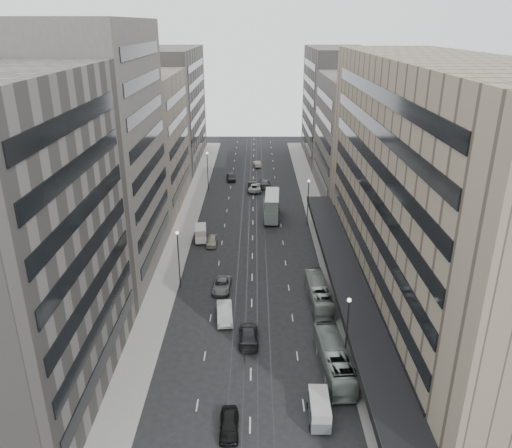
{
  "coord_description": "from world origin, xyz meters",
  "views": [
    {
      "loc": [
        0.51,
        -47.58,
        33.28
      ],
      "look_at": [
        0.56,
        18.14,
        6.86
      ],
      "focal_mm": 35.0,
      "sensor_mm": 36.0,
      "label": 1
    }
  ],
  "objects_px": {
    "double_decker": "(272,206)",
    "sedan_2": "(222,285)",
    "sedan_1": "(225,313)",
    "pedestrian": "(354,376)",
    "panel_van": "(201,233)",
    "sedan_0": "(229,424)",
    "vw_microbus": "(319,408)",
    "bus_near": "(334,359)",
    "bus_far": "(318,293)"
  },
  "relations": [
    {
      "from": "bus_near",
      "to": "sedan_2",
      "type": "xyz_separation_m",
      "value": [
        -12.55,
        16.9,
        -0.79
      ]
    },
    {
      "from": "bus_near",
      "to": "double_decker",
      "type": "distance_m",
      "value": 43.49
    },
    {
      "from": "panel_van",
      "to": "sedan_2",
      "type": "xyz_separation_m",
      "value": [
        4.46,
        -16.3,
        -0.7
      ]
    },
    {
      "from": "bus_near",
      "to": "bus_far",
      "type": "distance_m",
      "value": 13.52
    },
    {
      "from": "bus_far",
      "to": "panel_van",
      "type": "bearing_deg",
      "value": -51.13
    },
    {
      "from": "panel_van",
      "to": "sedan_0",
      "type": "height_order",
      "value": "panel_van"
    },
    {
      "from": "bus_near",
      "to": "sedan_0",
      "type": "xyz_separation_m",
      "value": [
        -10.32,
        -8.17,
        -0.77
      ]
    },
    {
      "from": "panel_van",
      "to": "sedan_1",
      "type": "relative_size",
      "value": 0.8
    },
    {
      "from": "bus_far",
      "to": "vw_microbus",
      "type": "bearing_deg",
      "value": 81.61
    },
    {
      "from": "vw_microbus",
      "to": "sedan_0",
      "type": "bearing_deg",
      "value": -169.37
    },
    {
      "from": "sedan_2",
      "to": "pedestrian",
      "type": "xyz_separation_m",
      "value": [
        14.25,
        -19.04,
        0.4
      ]
    },
    {
      "from": "vw_microbus",
      "to": "sedan_0",
      "type": "height_order",
      "value": "vw_microbus"
    },
    {
      "from": "sedan_0",
      "to": "pedestrian",
      "type": "relative_size",
      "value": 2.24
    },
    {
      "from": "sedan_2",
      "to": "pedestrian",
      "type": "height_order",
      "value": "pedestrian"
    },
    {
      "from": "double_decker",
      "to": "pedestrian",
      "type": "distance_m",
      "value": 45.86
    },
    {
      "from": "sedan_0",
      "to": "sedan_1",
      "type": "xyz_separation_m",
      "value": [
        -1.43,
        17.91,
        0.14
      ]
    },
    {
      "from": "double_decker",
      "to": "sedan_1",
      "type": "bearing_deg",
      "value": -98.23
    },
    {
      "from": "double_decker",
      "to": "vw_microbus",
      "type": "xyz_separation_m",
      "value": [
        2.73,
        -50.02,
        -1.31
      ]
    },
    {
      "from": "double_decker",
      "to": "sedan_2",
      "type": "relative_size",
      "value": 1.78
    },
    {
      "from": "double_decker",
      "to": "bus_near",
      "type": "bearing_deg",
      "value": -80.23
    },
    {
      "from": "sedan_1",
      "to": "panel_van",
      "type": "bearing_deg",
      "value": 97.44
    },
    {
      "from": "sedan_1",
      "to": "sedan_2",
      "type": "xyz_separation_m",
      "value": [
        -0.8,
        7.15,
        -0.17
      ]
    },
    {
      "from": "bus_near",
      "to": "sedan_1",
      "type": "relative_size",
      "value": 2.04
    },
    {
      "from": "bus_far",
      "to": "vw_microbus",
      "type": "xyz_separation_m",
      "value": [
        -2.29,
        -20.36,
        -0.14
      ]
    },
    {
      "from": "bus_far",
      "to": "pedestrian",
      "type": "bearing_deg",
      "value": 94.21
    },
    {
      "from": "double_decker",
      "to": "sedan_2",
      "type": "distance_m",
      "value": 27.41
    },
    {
      "from": "bus_near",
      "to": "double_decker",
      "type": "relative_size",
      "value": 1.2
    },
    {
      "from": "bus_near",
      "to": "sedan_0",
      "type": "distance_m",
      "value": 13.19
    },
    {
      "from": "bus_near",
      "to": "vw_microbus",
      "type": "distance_m",
      "value": 7.21
    },
    {
      "from": "sedan_1",
      "to": "pedestrian",
      "type": "xyz_separation_m",
      "value": [
        13.45,
        -11.89,
        0.23
      ]
    },
    {
      "from": "bus_near",
      "to": "vw_microbus",
      "type": "bearing_deg",
      "value": 67.82
    },
    {
      "from": "bus_near",
      "to": "bus_far",
      "type": "height_order",
      "value": "bus_near"
    },
    {
      "from": "panel_van",
      "to": "bus_far",
      "type": "bearing_deg",
      "value": -55.4
    },
    {
      "from": "bus_far",
      "to": "sedan_0",
      "type": "bearing_deg",
      "value": 62.57
    },
    {
      "from": "bus_near",
      "to": "vw_microbus",
      "type": "relative_size",
      "value": 2.5
    },
    {
      "from": "bus_far",
      "to": "sedan_0",
      "type": "height_order",
      "value": "bus_far"
    },
    {
      "from": "double_decker",
      "to": "panel_van",
      "type": "bearing_deg",
      "value": -137.04
    },
    {
      "from": "vw_microbus",
      "to": "panel_van",
      "type": "bearing_deg",
      "value": 111.38
    },
    {
      "from": "sedan_0",
      "to": "sedan_2",
      "type": "relative_size",
      "value": 0.85
    },
    {
      "from": "sedan_0",
      "to": "pedestrian",
      "type": "distance_m",
      "value": 13.45
    },
    {
      "from": "bus_far",
      "to": "double_decker",
      "type": "xyz_separation_m",
      "value": [
        -5.02,
        29.67,
        1.16
      ]
    },
    {
      "from": "bus_far",
      "to": "sedan_1",
      "type": "relative_size",
      "value": 1.94
    },
    {
      "from": "double_decker",
      "to": "sedan_0",
      "type": "relative_size",
      "value": 2.1
    },
    {
      "from": "panel_van",
      "to": "sedan_1",
      "type": "height_order",
      "value": "panel_van"
    },
    {
      "from": "bus_far",
      "to": "sedan_2",
      "type": "xyz_separation_m",
      "value": [
        -12.55,
        3.37,
        -0.72
      ]
    },
    {
      "from": "bus_far",
      "to": "panel_van",
      "type": "distance_m",
      "value": 26.01
    },
    {
      "from": "pedestrian",
      "to": "vw_microbus",
      "type": "bearing_deg",
      "value": 13.03
    },
    {
      "from": "double_decker",
      "to": "sedan_1",
      "type": "relative_size",
      "value": 1.69
    },
    {
      "from": "sedan_0",
      "to": "sedan_1",
      "type": "bearing_deg",
      "value": 93.13
    },
    {
      "from": "double_decker",
      "to": "sedan_2",
      "type": "xyz_separation_m",
      "value": [
        -7.53,
        -26.29,
        -1.88
      ]
    }
  ]
}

